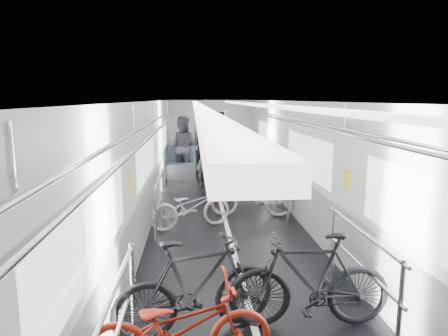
# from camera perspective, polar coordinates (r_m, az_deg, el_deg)

# --- Properties ---
(car_shell) EXTENTS (3.02, 14.01, 2.41)m
(car_shell) POSITION_cam_1_polar(r_m,az_deg,el_deg) (9.11, -0.43, 1.53)
(car_shell) COLOR black
(car_shell) RESTS_ON ground
(bike_left_near) EXTENTS (1.73, 0.77, 0.88)m
(bike_left_near) POSITION_cam_1_polar(r_m,az_deg,el_deg) (3.84, -6.37, -21.77)
(bike_left_near) COLOR #AE2415
(bike_left_near) RESTS_ON floor
(bike_left_mid) EXTENTS (1.83, 0.99, 1.06)m
(bike_left_mid) POSITION_cam_1_polar(r_m,az_deg,el_deg) (4.32, -3.94, -16.55)
(bike_left_mid) COLOR black
(bike_left_mid) RESTS_ON floor
(bike_left_far) EXTENTS (1.67, 1.01, 0.83)m
(bike_left_far) POSITION_cam_1_polar(r_m,az_deg,el_deg) (7.67, -4.80, -5.53)
(bike_left_far) COLOR #B0AFB4
(bike_left_far) RESTS_ON floor
(bike_right_near) EXTENTS (1.77, 0.55, 1.05)m
(bike_right_near) POSITION_cam_1_polar(r_m,az_deg,el_deg) (4.54, 12.14, -15.42)
(bike_right_near) COLOR black
(bike_right_near) RESTS_ON floor
(bike_right_mid) EXTENTS (1.83, 0.83, 0.93)m
(bike_right_mid) POSITION_cam_1_polar(r_m,az_deg,el_deg) (8.40, 3.96, -3.81)
(bike_right_mid) COLOR #A9A9AE
(bike_right_mid) RESTS_ON floor
(bike_right_far) EXTENTS (1.56, 0.63, 0.91)m
(bike_right_far) POSITION_cam_1_polar(r_m,az_deg,el_deg) (9.47, 2.75, -2.28)
(bike_right_far) COLOR #9E2C13
(bike_right_far) RESTS_ON floor
(bike_aisle) EXTENTS (0.68, 1.77, 0.92)m
(bike_aisle) POSITION_cam_1_polar(r_m,az_deg,el_deg) (11.05, 0.75, -0.51)
(bike_aisle) COLOR black
(bike_aisle) RESTS_ON floor
(person_standing) EXTENTS (0.69, 0.56, 1.63)m
(person_standing) POSITION_cam_1_polar(r_m,az_deg,el_deg) (11.05, -2.68, 1.35)
(person_standing) COLOR black
(person_standing) RESTS_ON floor
(person_seated) EXTENTS (1.11, 0.98, 1.92)m
(person_seated) POSITION_cam_1_polar(r_m,az_deg,el_deg) (12.53, -5.98, 3.00)
(person_seated) COLOR #342F38
(person_seated) RESTS_ON floor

